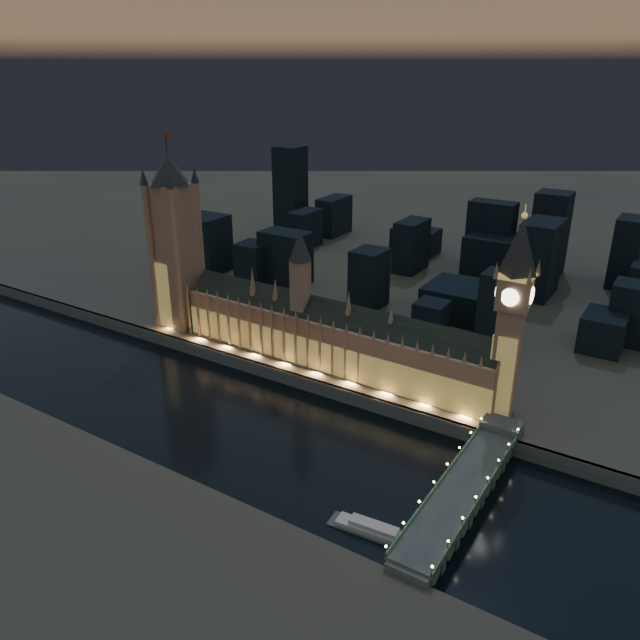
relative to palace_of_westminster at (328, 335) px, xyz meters
The scene contains 9 objects.
ground_plane 67.44m from the palace_of_westminster, 95.84° to the right, with size 2000.00×2000.00×0.00m, color black.
north_bank 458.84m from the palace_of_westminster, 90.79° to the left, with size 2000.00×960.00×8.00m, color #443D43.
embankment_wall 31.16m from the palace_of_westminster, 106.93° to the right, with size 2000.00×2.50×8.00m, color #414457.
palace_of_westminster is the anchor object (origin of this frame).
victoria_tower 123.98m from the palace_of_westminster, behind, with size 31.68×31.68×123.41m.
elizabeth_tower 109.48m from the palace_of_westminster, ahead, with size 18.00×18.00×105.85m.
westminster_bridge 127.69m from the palace_of_westminster, 31.15° to the right, with size 18.48×113.00×15.90m.
river_boat 135.67m from the palace_of_westminster, 50.50° to the right, with size 38.07×12.08×4.50m.
city_backdrop 186.07m from the palace_of_westminster, 83.68° to the left, with size 454.51×215.63×86.32m.
Camera 1 is at (177.57, -216.49, 172.38)m, focal length 35.00 mm.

